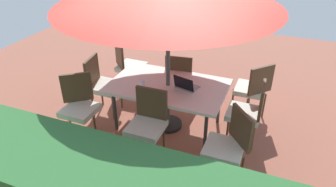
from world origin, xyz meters
TOP-DOWN VIEW (x-y plane):
  - ground_plane at (0.00, 0.00)m, footprint 10.00×10.00m
  - dining_table at (0.00, 0.00)m, footprint 1.72×1.07m
  - chair_north at (0.01, 0.71)m, footprint 0.46×0.46m
  - chair_southwest at (-1.16, -0.75)m, footprint 0.59×0.59m
  - chair_east at (1.16, 0.01)m, footprint 0.49×0.48m
  - chair_northeast at (1.11, 0.70)m, footprint 0.58×0.58m
  - chair_south at (0.04, -0.66)m, footprint 0.48×0.49m
  - chair_northwest at (-1.09, 0.77)m, footprint 0.59×0.58m
  - chair_southeast at (1.09, -0.77)m, footprint 0.59×0.59m
  - chair_west at (-1.20, -0.05)m, footprint 0.47×0.46m
  - laptop at (-0.28, 0.00)m, footprint 0.37×0.31m
  - cup at (0.34, 0.18)m, footprint 0.07×0.07m

SIDE VIEW (x-z plane):
  - ground_plane at x=0.00m, z-range -0.02..0.00m
  - chair_north at x=0.01m, z-range 0.06..1.04m
  - chair_southwest at x=-1.16m, z-range 0.06..1.04m
  - chair_east at x=1.16m, z-range 0.06..1.04m
  - chair_northeast at x=1.11m, z-range 0.06..1.04m
  - chair_south at x=0.04m, z-range 0.06..1.04m
  - chair_northwest at x=-1.09m, z-range 0.06..1.04m
  - chair_southeast at x=1.09m, z-range 0.06..1.04m
  - chair_west at x=-1.20m, z-range 0.06..1.04m
  - dining_table at x=0.00m, z-range 0.32..1.07m
  - laptop at x=-0.28m, z-range 0.69..0.90m
  - cup at x=0.34m, z-range 0.75..0.85m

